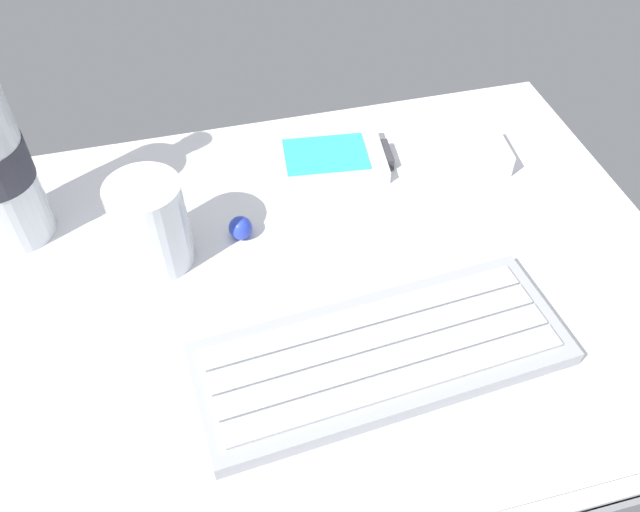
# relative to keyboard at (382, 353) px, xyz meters

# --- Properties ---
(ground_plane) EXTENTS (0.64, 0.48, 0.03)m
(ground_plane) POSITION_rel_keyboard_xyz_m (-0.03, 0.09, -0.02)
(ground_plane) COLOR silver
(keyboard) EXTENTS (0.30, 0.13, 0.02)m
(keyboard) POSITION_rel_keyboard_xyz_m (0.00, 0.00, 0.00)
(keyboard) COLOR #93969B
(keyboard) RESTS_ON ground_plane
(handheld_device) EXTENTS (0.13, 0.09, 0.02)m
(handheld_device) POSITION_rel_keyboard_xyz_m (0.02, 0.24, -0.00)
(handheld_device) COLOR #B7BABF
(handheld_device) RESTS_ON ground_plane
(juice_cup) EXTENTS (0.06, 0.06, 0.09)m
(juice_cup) POSITION_rel_keyboard_xyz_m (-0.16, 0.15, 0.03)
(juice_cup) COLOR silver
(juice_cup) RESTS_ON ground_plane
(charger_block) EXTENTS (0.07, 0.06, 0.02)m
(charger_block) POSITION_rel_keyboard_xyz_m (0.16, 0.21, 0.00)
(charger_block) COLOR silver
(charger_block) RESTS_ON ground_plane
(trackball_mouse) EXTENTS (0.02, 0.02, 0.02)m
(trackball_mouse) POSITION_rel_keyboard_xyz_m (-0.08, 0.16, 0.00)
(trackball_mouse) COLOR #2338B2
(trackball_mouse) RESTS_ON ground_plane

